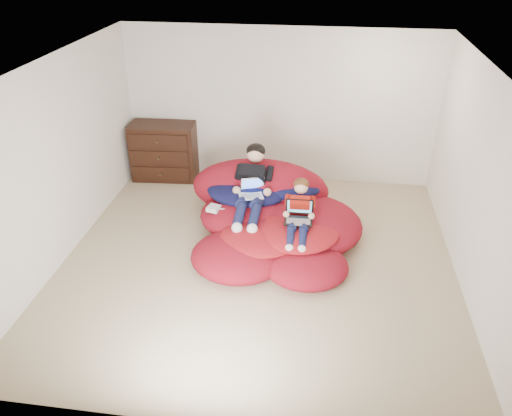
{
  "coord_description": "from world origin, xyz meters",
  "views": [
    {
      "loc": [
        0.71,
        -5.24,
        3.83
      ],
      "look_at": [
        -0.05,
        0.15,
        0.7
      ],
      "focal_mm": 35.0,
      "sensor_mm": 36.0,
      "label": 1
    }
  ],
  "objects": [
    {
      "name": "room_shell",
      "position": [
        0.0,
        0.0,
        0.22
      ],
      "size": [
        5.1,
        5.1,
        2.77
      ],
      "color": "tan",
      "rests_on": "ground"
    },
    {
      "name": "dresser",
      "position": [
        -1.9,
        2.22,
        0.48
      ],
      "size": [
        1.1,
        0.63,
        0.96
      ],
      "color": "black",
      "rests_on": "ground"
    },
    {
      "name": "beanbag_pile",
      "position": [
        0.09,
        0.66,
        0.27
      ],
      "size": [
        2.51,
        2.39,
        0.92
      ],
      "color": "maroon",
      "rests_on": "ground"
    },
    {
      "name": "cream_pillow",
      "position": [
        -0.46,
        1.45,
        0.62
      ],
      "size": [
        0.4,
        0.26,
        0.26
      ],
      "primitive_type": "ellipsoid",
      "color": "white",
      "rests_on": "beanbag_pile"
    },
    {
      "name": "older_boy",
      "position": [
        -0.19,
        0.82,
        0.71
      ],
      "size": [
        0.38,
        1.24,
        0.81
      ],
      "color": "black",
      "rests_on": "beanbag_pile"
    },
    {
      "name": "younger_boy",
      "position": [
        0.49,
        0.35,
        0.6
      ],
      "size": [
        0.28,
        0.95,
        0.62
      ],
      "color": "#A4180E",
      "rests_on": "beanbag_pile"
    },
    {
      "name": "laptop_white",
      "position": [
        -0.19,
        0.73,
        0.64
      ],
      "size": [
        0.37,
        0.4,
        0.23
      ],
      "color": "white",
      "rests_on": "older_boy"
    },
    {
      "name": "laptop_black",
      "position": [
        0.49,
        0.3,
        0.56
      ],
      "size": [
        0.36,
        0.32,
        0.26
      ],
      "color": "black",
      "rests_on": "younger_boy"
    },
    {
      "name": "power_adapter",
      "position": [
        -0.69,
        0.54,
        0.42
      ],
      "size": [
        0.2,
        0.2,
        0.06
      ],
      "primitive_type": "cube",
      "rotation": [
        0.0,
        0.0,
        -0.27
      ],
      "color": "white",
      "rests_on": "beanbag_pile"
    }
  ]
}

